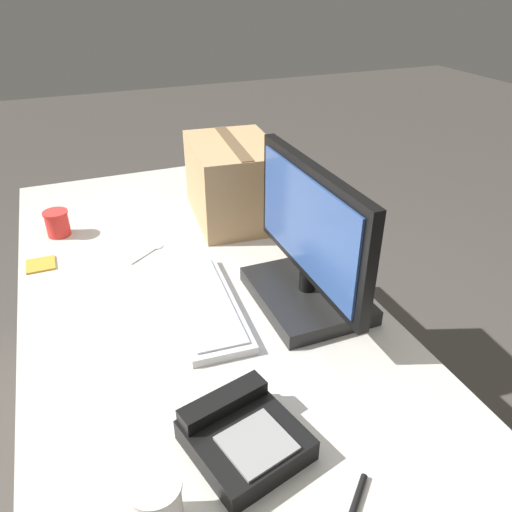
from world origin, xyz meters
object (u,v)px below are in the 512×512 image
at_px(monitor, 308,254).
at_px(pen_marker, 353,512).
at_px(desk_phone, 243,435).
at_px(paper_cup_right, 158,505).
at_px(cardboard_box, 234,181).
at_px(sticky_note_pad, 41,265).
at_px(keyboard, 205,304).
at_px(spoon, 152,250).
at_px(paper_cup_left, 57,223).

relative_size(monitor, pen_marker, 4.56).
height_order(desk_phone, paper_cup_right, paper_cup_right).
distance_m(cardboard_box, pen_marker, 1.16).
height_order(desk_phone, sticky_note_pad, desk_phone).
bearing_deg(cardboard_box, sticky_note_pad, -81.02).
height_order(keyboard, pen_marker, keyboard).
xyz_separation_m(spoon, cardboard_box, (-0.14, 0.33, 0.13)).
distance_m(paper_cup_right, pen_marker, 0.32).
distance_m(desk_phone, paper_cup_right, 0.20).
distance_m(pen_marker, sticky_note_pad, 1.13).
relative_size(desk_phone, spoon, 1.92).
xyz_separation_m(keyboard, cardboard_box, (-0.49, 0.26, 0.12)).
xyz_separation_m(paper_cup_right, pen_marker, (0.10, 0.30, -0.05)).
height_order(desk_phone, cardboard_box, cardboard_box).
bearing_deg(pen_marker, monitor, -152.11).
xyz_separation_m(monitor, paper_cup_right, (0.47, -0.50, -0.10)).
bearing_deg(paper_cup_left, pen_marker, 17.88).
bearing_deg(sticky_note_pad, paper_cup_left, 160.85).
distance_m(spoon, sticky_note_pad, 0.33).
height_order(monitor, spoon, monitor).
bearing_deg(pen_marker, paper_cup_left, -114.78).
height_order(paper_cup_right, spoon, paper_cup_right).
relative_size(monitor, cardboard_box, 1.28).
height_order(keyboard, spoon, keyboard).
bearing_deg(paper_cup_right, cardboard_box, 154.26).
xyz_separation_m(paper_cup_left, sticky_note_pad, (0.19, -0.06, -0.04)).
xyz_separation_m(paper_cup_right, spoon, (-0.89, 0.17, -0.05)).
relative_size(desk_phone, paper_cup_right, 2.33).
height_order(keyboard, desk_phone, desk_phone).
distance_m(keyboard, paper_cup_right, 0.59).
bearing_deg(cardboard_box, spoon, -66.48).
bearing_deg(paper_cup_left, spoon, 49.78).
bearing_deg(spoon, desk_phone, -126.43).
distance_m(desk_phone, cardboard_box, 1.00).
bearing_deg(cardboard_box, paper_cup_right, -25.74).
height_order(monitor, paper_cup_right, monitor).
relative_size(monitor, sticky_note_pad, 6.45).
xyz_separation_m(pen_marker, sticky_note_pad, (-1.03, -0.46, -0.00)).
bearing_deg(spoon, paper_cup_right, -137.78).
relative_size(monitor, paper_cup_right, 5.19).
bearing_deg(paper_cup_right, paper_cup_left, -175.17).
bearing_deg(paper_cup_left, sticky_note_pad, -19.15).
relative_size(paper_cup_left, pen_marker, 0.73).
relative_size(cardboard_box, sticky_note_pad, 5.04).
bearing_deg(cardboard_box, pen_marker, -10.01).
xyz_separation_m(desk_phone, sticky_note_pad, (-0.84, -0.34, -0.03)).
bearing_deg(sticky_note_pad, monitor, 54.92).
bearing_deg(keyboard, cardboard_box, 156.08).
relative_size(monitor, keyboard, 1.20).
relative_size(keyboard, desk_phone, 1.86).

